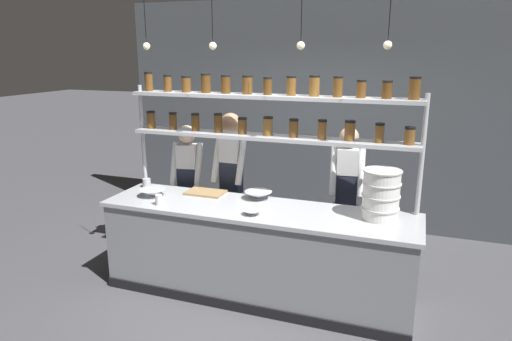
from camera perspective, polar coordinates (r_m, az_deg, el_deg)
ground_plane at (r=4.78m, az=0.08°, el=-15.16°), size 40.00×40.00×0.00m
back_wall at (r=6.40m, az=7.06°, el=7.00°), size 5.46×0.12×3.07m
prep_counter at (r=4.57m, az=0.07°, el=-10.16°), size 3.06×0.76×0.92m
spice_shelf_unit at (r=4.50m, az=1.58°, el=6.53°), size 2.95×0.28×2.17m
chef_left at (r=5.36m, az=-8.44°, el=-1.57°), size 0.39×0.31×1.57m
chef_center at (r=5.10m, az=-3.12°, el=-0.93°), size 0.36×0.30×1.74m
chef_right at (r=5.00m, az=11.21°, el=-2.53°), size 0.39×0.31×1.62m
container_stack at (r=4.20m, az=15.36°, el=-2.92°), size 0.34×0.34×0.45m
cutting_board at (r=4.85m, az=-6.33°, el=-2.75°), size 0.40×0.26×0.02m
prep_bowl_near_left at (r=4.85m, az=-12.78°, el=-2.74°), size 0.28×0.28×0.08m
prep_bowl_center_front at (r=4.65m, az=0.29°, el=-3.11°), size 0.28×0.28×0.08m
prep_bowl_center_back at (r=4.21m, az=-0.48°, el=-5.28°), size 0.17×0.17×0.05m
serving_cup_front at (r=5.18m, az=-13.51°, el=-1.52°), size 0.09×0.09×0.10m
serving_cup_by_board at (r=4.56m, az=-12.05°, el=-3.60°), size 0.07×0.07×0.10m
pendant_light_row at (r=4.15m, az=-0.04°, el=15.74°), size 2.30×0.07×0.63m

